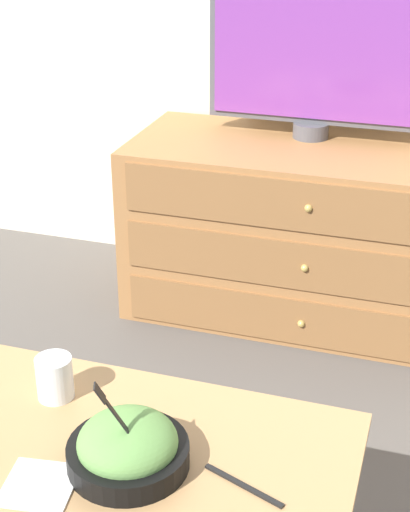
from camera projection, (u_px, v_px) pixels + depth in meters
ground_plane at (343, 276)px, 3.04m from camera, size 12.00×12.00×0.00m
dresser at (320, 234)px, 2.67m from camera, size 1.29×0.55×0.60m
tv at (316, 50)px, 2.52m from camera, size 0.71×0.12×0.55m
coffee_table at (126, 476)px, 1.52m from camera, size 0.87×0.51×0.42m
takeout_bowl at (128, 447)px, 1.43m from camera, size 0.23×0.23×0.20m
drink_cup at (55, 380)px, 1.62m from camera, size 0.08×0.08×0.09m
napkin at (39, 485)px, 1.40m from camera, size 0.14×0.14×0.00m
knife at (243, 486)px, 1.40m from camera, size 0.16×0.07×0.01m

